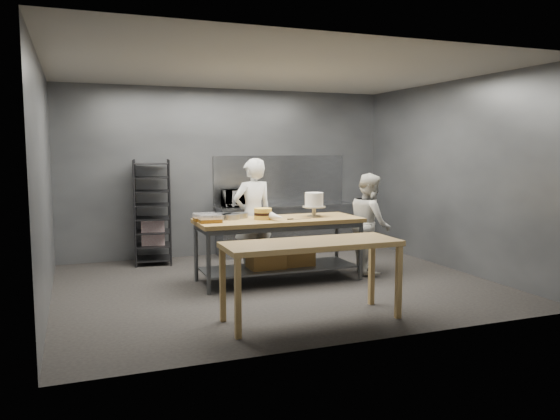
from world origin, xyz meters
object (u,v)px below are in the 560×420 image
object	(u,v)px
microwave	(238,198)
layer_cake	(263,214)
work_table	(279,242)
chef_behind	(253,216)
frosted_cake_stand	(314,201)
chef_right	(370,223)
speed_rack	(152,213)
near_counter	(312,249)

from	to	relation	value
microwave	layer_cake	bearing A→B (deg)	-96.27
work_table	microwave	xyz separation A→B (m)	(-0.03, 2.00, 0.48)
layer_cake	chef_behind	bearing A→B (deg)	84.92
frosted_cake_stand	layer_cake	distance (m)	0.83
chef_right	layer_cake	world-z (taller)	chef_right
chef_right	work_table	bearing A→B (deg)	106.13
microwave	frosted_cake_stand	world-z (taller)	frosted_cake_stand
work_table	chef_behind	world-z (taller)	chef_behind
chef_right	speed_rack	bearing A→B (deg)	73.47
work_table	chef_right	distance (m)	1.54
frosted_cake_stand	layer_cake	size ratio (longest dim) A/B	1.42
chef_right	frosted_cake_stand	world-z (taller)	chef_right
work_table	frosted_cake_stand	xyz separation A→B (m)	(0.57, 0.02, 0.58)
speed_rack	chef_right	distance (m)	3.61
work_table	layer_cake	bearing A→B (deg)	179.03
near_counter	frosted_cake_stand	xyz separation A→B (m)	(0.87, 1.87, 0.34)
work_table	chef_behind	bearing A→B (deg)	106.44
microwave	frosted_cake_stand	bearing A→B (deg)	-73.30
chef_behind	microwave	world-z (taller)	chef_behind
chef_behind	frosted_cake_stand	xyz separation A→B (m)	(0.76, -0.62, 0.26)
frosted_cake_stand	microwave	bearing A→B (deg)	106.70
speed_rack	chef_right	world-z (taller)	speed_rack
work_table	frosted_cake_stand	distance (m)	0.81
frosted_cake_stand	speed_rack	bearing A→B (deg)	138.08
work_table	microwave	distance (m)	2.05
near_counter	work_table	bearing A→B (deg)	80.57
work_table	microwave	bearing A→B (deg)	90.77
speed_rack	chef_right	bearing A→B (deg)	-31.60
speed_rack	frosted_cake_stand	bearing A→B (deg)	-41.92
chef_behind	microwave	size ratio (longest dim) A/B	3.29
microwave	speed_rack	bearing A→B (deg)	-176.99
chef_right	layer_cake	bearing A→B (deg)	105.84
chef_right	frosted_cake_stand	size ratio (longest dim) A/B	4.31
speed_rack	layer_cake	world-z (taller)	speed_rack
near_counter	speed_rack	bearing A→B (deg)	108.22
speed_rack	layer_cake	bearing A→B (deg)	-55.80
work_table	speed_rack	xyz separation A→B (m)	(-1.55, 1.92, 0.28)
work_table	microwave	size ratio (longest dim) A/B	4.43
microwave	layer_cake	xyz separation A→B (m)	(-0.22, -1.99, -0.05)
speed_rack	frosted_cake_stand	size ratio (longest dim) A/B	4.85
work_table	frosted_cake_stand	size ratio (longest dim) A/B	6.65
speed_rack	layer_cake	distance (m)	2.32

